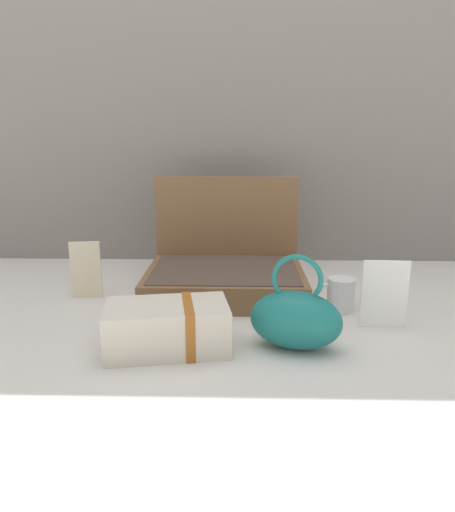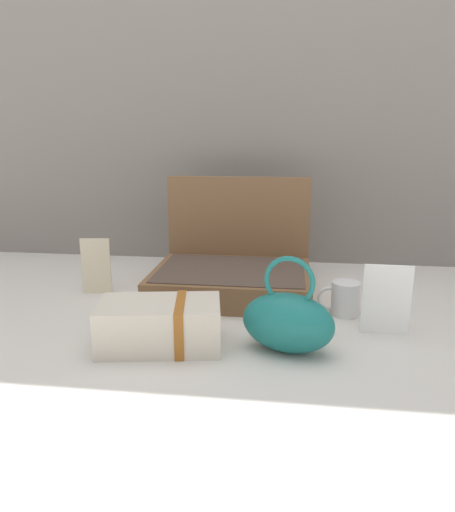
% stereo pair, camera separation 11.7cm
% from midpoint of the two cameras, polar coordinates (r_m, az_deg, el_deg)
% --- Properties ---
extents(ground_plane, '(6.00, 6.00, 0.00)m').
position_cam_midpoint_polar(ground_plane, '(1.24, 3.38, -7.18)').
color(ground_plane, beige).
extents(back_wall, '(3.20, 0.06, 1.40)m').
position_cam_midpoint_polar(back_wall, '(1.75, 5.21, 22.51)').
color(back_wall, gray).
rests_on(back_wall, ground_plane).
extents(open_suitcase, '(0.45, 0.36, 0.33)m').
position_cam_midpoint_polar(open_suitcase, '(1.41, 3.05, -1.58)').
color(open_suitcase, brown).
rests_on(open_suitcase, ground_plane).
extents(teal_pouch_handbag, '(0.22, 0.16, 0.21)m').
position_cam_midpoint_polar(teal_pouch_handbag, '(1.04, 10.54, -7.76)').
color(teal_pouch_handbag, '#196B66').
rests_on(teal_pouch_handbag, ground_plane).
extents(cream_toiletry_bag, '(0.29, 0.19, 0.11)m').
position_cam_midpoint_polar(cream_toiletry_bag, '(1.05, -4.80, -8.28)').
color(cream_toiletry_bag, beige).
rests_on(cream_toiletry_bag, ground_plane).
extents(coffee_mug, '(0.11, 0.07, 0.09)m').
position_cam_midpoint_polar(coffee_mug, '(1.28, 16.45, -4.97)').
color(coffee_mug, silver).
rests_on(coffee_mug, ground_plane).
extents(info_card_left, '(0.08, 0.02, 0.16)m').
position_cam_midpoint_polar(info_card_left, '(1.42, -13.28, -1.22)').
color(info_card_left, beige).
rests_on(info_card_left, ground_plane).
extents(poster_card_right, '(0.11, 0.01, 0.17)m').
position_cam_midpoint_polar(poster_card_right, '(1.18, 21.33, -4.98)').
color(poster_card_right, white).
rests_on(poster_card_right, ground_plane).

